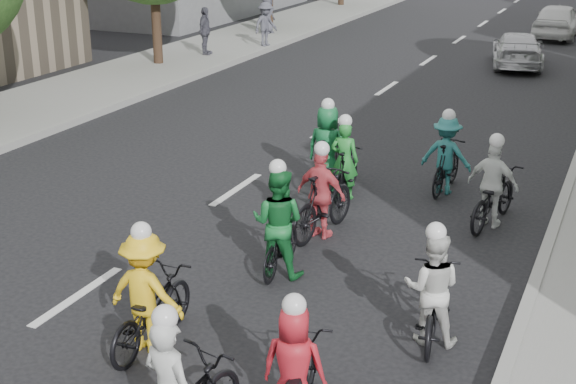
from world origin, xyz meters
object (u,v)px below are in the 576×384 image
Objects in this scene: cyclist_2 at (148,302)px; spectator_2 at (267,14)px; spectator_1 at (205,31)px; cyclist_9 at (328,155)px; cyclist_5 at (345,168)px; cyclist_6 at (433,298)px; spectator_0 at (266,24)px; cyclist_8 at (493,193)px; follow_car_lead at (518,49)px; cyclist_7 at (446,160)px; cyclist_4 at (296,377)px; follow_car_trail at (558,20)px; cyclist_1 at (279,230)px; cyclist_3 at (323,200)px.

cyclist_2 is 25.04m from spectator_2.
spectator_1 is at bearing -63.52° from cyclist_2.
cyclist_5 is at bearing 146.97° from cyclist_9.
cyclist_9 reaches higher than cyclist_6.
cyclist_5 is 16.42m from spectator_0.
cyclist_8 reaches higher than cyclist_6.
spectator_0 reaches higher than follow_car_lead.
cyclist_2 is at bearing 77.45° from cyclist_7.
cyclist_4 is at bearing 95.21° from cyclist_7.
cyclist_2 is at bearing -136.56° from spectator_0.
cyclist_2 is 3.64m from cyclist_6.
cyclist_8 is at bearing 169.56° from cyclist_5.
cyclist_8 is at bearing -108.21° from cyclist_4.
follow_car_trail is at bearing -86.05° from cyclist_7.
follow_car_lead is at bearing -97.89° from cyclist_4.
cyclist_6 is at bearing 125.64° from cyclist_9.
cyclist_1 is 4.02m from cyclist_9.
cyclist_5 is 0.39× the size of follow_car_trail.
cyclist_9 reaches higher than cyclist_3.
follow_car_lead is 7.03m from follow_car_trail.
spectator_2 is at bearing -64.25° from cyclist_5.
follow_car_trail is 2.48× the size of spectator_1.
cyclist_5 is 1.03× the size of spectator_2.
cyclist_1 is at bearing -157.16° from spectator_1.
spectator_1 is at bearing 176.28° from spectator_0.
cyclist_1 reaches higher than follow_car_lead.
cyclist_3 is 16.80m from spectator_1.
cyclist_9 is 0.46× the size of follow_car_lead.
cyclist_1 is 1.15× the size of spectator_2.
spectator_2 is at bearing 23.58° from follow_car_trail.
follow_car_lead is 2.44× the size of spectator_0.
cyclist_1 is at bearing 97.19° from cyclist_3.
cyclist_3 is at bearing -99.91° from cyclist_2.
cyclist_7 is (-0.27, 7.98, 0.10)m from cyclist_4.
cyclist_4 is at bearing 117.89° from cyclist_3.
cyclist_3 is 1.13× the size of cyclist_7.
cyclist_9 is at bearing -65.20° from cyclist_6.
spectator_2 is at bearing -74.58° from cyclist_4.
spectator_0 reaches higher than follow_car_trail.
spectator_1 reaches higher than follow_car_trail.
spectator_2 reaches higher than cyclist_6.
cyclist_2 reaches higher than cyclist_8.
cyclist_9 is (-3.37, 4.95, 0.09)m from cyclist_6.
cyclist_2 is 0.44× the size of follow_car_trail.
cyclist_3 is 3.32m from cyclist_7.
cyclist_3 is at bearing 94.97° from cyclist_5.
cyclist_5 is at bearing -71.67° from cyclist_3.
cyclist_5 is (-0.25, 3.62, -0.13)m from cyclist_1.
spectator_2 is (-1.30, 2.88, -0.02)m from spectator_0.
follow_car_trail is at bearing -96.42° from cyclist_6.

